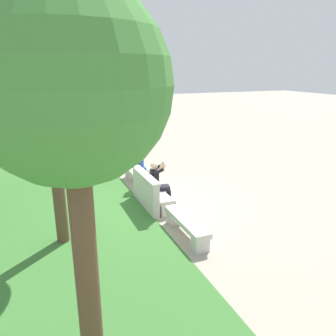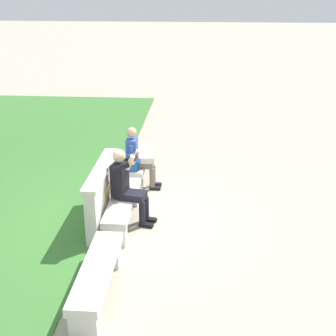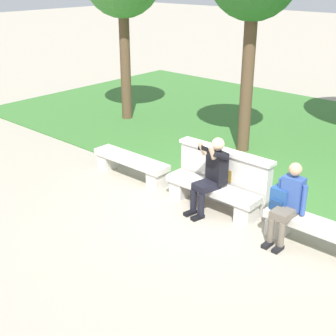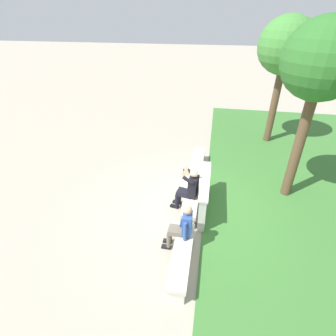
# 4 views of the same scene
# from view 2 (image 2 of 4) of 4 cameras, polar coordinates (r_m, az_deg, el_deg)

# --- Properties ---
(ground_plane) EXTENTS (80.00, 80.00, 0.00)m
(ground_plane) POSITION_cam_2_polar(r_m,az_deg,el_deg) (8.23, -5.47, -6.54)
(ground_plane) COLOR #A89E8C
(bench_main) EXTENTS (1.79, 0.40, 0.45)m
(bench_main) POSITION_cam_2_polar(r_m,az_deg,el_deg) (6.40, -8.60, -12.86)
(bench_main) COLOR beige
(bench_main) RESTS_ON ground
(bench_near) EXTENTS (1.79, 0.40, 0.45)m
(bench_near) POSITION_cam_2_polar(r_m,az_deg,el_deg) (8.10, -5.55, -4.71)
(bench_near) COLOR beige
(bench_near) RESTS_ON ground
(bench_mid) EXTENTS (1.79, 0.40, 0.45)m
(bench_mid) POSITION_cam_2_polar(r_m,az_deg,el_deg) (9.92, -3.63, 0.55)
(bench_mid) COLOR beige
(bench_mid) RESTS_ON ground
(backrest_wall_with_plaque) EXTENTS (1.89, 0.24, 1.01)m
(backrest_wall_with_plaque) POSITION_cam_2_polar(r_m,az_deg,el_deg) (8.06, -7.99, -3.20)
(backrest_wall_with_plaque) COLOR beige
(backrest_wall_with_plaque) RESTS_ON ground
(person_photographer) EXTENTS (0.52, 0.77, 1.32)m
(person_photographer) POSITION_cam_2_polar(r_m,az_deg,el_deg) (7.93, -5.08, -1.78)
(person_photographer) COLOR black
(person_photographer) RESTS_ON ground
(person_distant) EXTENTS (0.48, 0.67, 1.26)m
(person_distant) POSITION_cam_2_polar(r_m,az_deg,el_deg) (9.27, -3.73, 1.46)
(person_distant) COLOR black
(person_distant) RESTS_ON ground
(backpack) EXTENTS (0.28, 0.24, 0.43)m
(backpack) POSITION_cam_2_polar(r_m,az_deg,el_deg) (9.14, -4.26, 0.83)
(backpack) COLOR #234C8C
(backpack) RESTS_ON bench_mid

